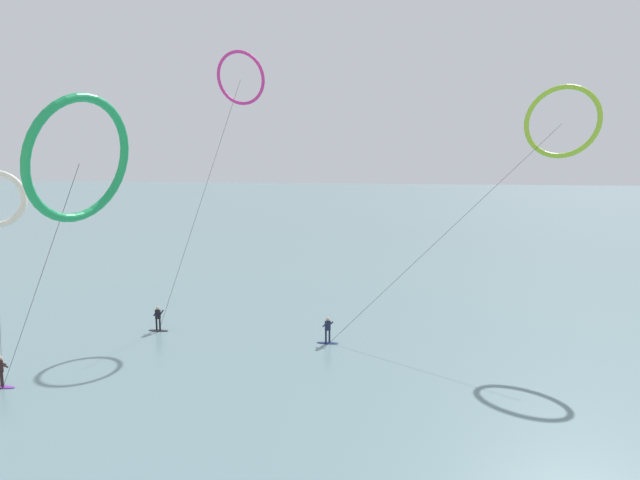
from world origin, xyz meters
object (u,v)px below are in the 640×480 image
(kite_lime, at_px, (562,121))
(surfer_charcoal, at_px, (158,320))
(surfer_violet, at_px, (1,374))
(kite_magenta, at_px, (240,78))
(kite_emerald, at_px, (79,159))
(surfer_navy, at_px, (328,332))

(kite_lime, bearing_deg, surfer_charcoal, -143.24)
(surfer_violet, bearing_deg, kite_magenta, 110.20)
(kite_emerald, bearing_deg, kite_magenta, -165.01)
(surfer_charcoal, distance_m, kite_emerald, 17.66)
(surfer_violet, xyz_separation_m, surfer_charcoal, (4.10, 10.34, 0.00))
(surfer_violet, xyz_separation_m, surfer_navy, (15.84, 9.40, 0.00))
(surfer_charcoal, xyz_separation_m, kite_magenta, (3.84, 8.06, 16.79))
(surfer_violet, distance_m, kite_magenta, 26.15)
(surfer_violet, height_order, kite_emerald, kite_emerald)
(surfer_violet, bearing_deg, surfer_charcoal, 111.91)
(surfer_navy, distance_m, kite_magenta, 20.62)
(surfer_navy, bearing_deg, kite_lime, -24.31)
(kite_lime, relative_size, kite_magenta, 0.88)
(surfer_charcoal, bearing_deg, surfer_violet, 83.43)
(surfer_violet, height_order, surfer_charcoal, same)
(kite_lime, height_order, kite_magenta, kite_magenta)
(surfer_violet, bearing_deg, kite_lime, 68.94)
(surfer_charcoal, xyz_separation_m, kite_emerald, (2.75, -13.45, 11.10))
(surfer_navy, xyz_separation_m, kite_emerald, (-8.99, -12.50, 11.10))
(surfer_charcoal, height_order, kite_emerald, kite_emerald)
(surfer_violet, relative_size, kite_magenta, 0.09)
(surfer_navy, relative_size, surfer_charcoal, 1.00)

